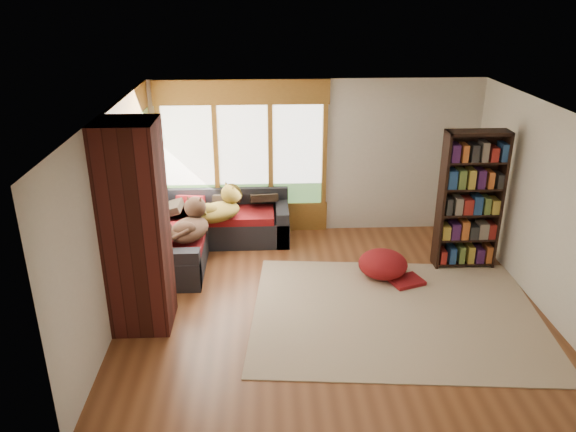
# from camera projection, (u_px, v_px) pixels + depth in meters

# --- Properties ---
(floor) EXTENTS (5.50, 5.50, 0.00)m
(floor) POSITION_uv_depth(u_px,v_px,m) (331.00, 303.00, 7.57)
(floor) COLOR brown
(floor) RESTS_ON ground
(ceiling) EXTENTS (5.50, 5.50, 0.00)m
(ceiling) POSITION_uv_depth(u_px,v_px,m) (337.00, 112.00, 6.57)
(ceiling) COLOR white
(wall_back) EXTENTS (5.50, 0.04, 2.60)m
(wall_back) POSITION_uv_depth(u_px,v_px,m) (315.00, 157.00, 9.38)
(wall_back) COLOR silver
(wall_back) RESTS_ON ground
(wall_front) EXTENTS (5.50, 0.04, 2.60)m
(wall_front) POSITION_uv_depth(u_px,v_px,m) (369.00, 325.00, 4.76)
(wall_front) COLOR silver
(wall_front) RESTS_ON ground
(wall_left) EXTENTS (0.04, 5.00, 2.60)m
(wall_left) POSITION_uv_depth(u_px,v_px,m) (113.00, 218.00, 6.95)
(wall_left) COLOR silver
(wall_left) RESTS_ON ground
(wall_right) EXTENTS (0.04, 5.00, 2.60)m
(wall_right) POSITION_uv_depth(u_px,v_px,m) (547.00, 210.00, 7.19)
(wall_right) COLOR silver
(wall_right) RESTS_ON ground
(windows_back) EXTENTS (2.82, 0.10, 1.90)m
(windows_back) POSITION_uv_depth(u_px,v_px,m) (243.00, 156.00, 9.28)
(windows_back) COLOR olive
(windows_back) RESTS_ON wall_back
(windows_left) EXTENTS (0.10, 2.62, 1.90)m
(windows_left) POSITION_uv_depth(u_px,v_px,m) (135.00, 183.00, 8.04)
(windows_left) COLOR olive
(windows_left) RESTS_ON wall_left
(roller_blind) EXTENTS (0.03, 0.72, 0.90)m
(roller_blind) POSITION_uv_depth(u_px,v_px,m) (145.00, 140.00, 8.66)
(roller_blind) COLOR olive
(roller_blind) RESTS_ON wall_left
(brick_chimney) EXTENTS (0.70, 0.70, 2.60)m
(brick_chimney) POSITION_uv_depth(u_px,v_px,m) (136.00, 229.00, 6.64)
(brick_chimney) COLOR #471914
(brick_chimney) RESTS_ON ground
(sectional_sofa) EXTENTS (2.20, 2.20, 0.80)m
(sectional_sofa) POSITION_uv_depth(u_px,v_px,m) (197.00, 234.00, 8.93)
(sectional_sofa) COLOR black
(sectional_sofa) RESTS_ON ground
(area_rug) EXTENTS (3.95, 3.16, 0.01)m
(area_rug) POSITION_uv_depth(u_px,v_px,m) (396.00, 313.00, 7.32)
(area_rug) COLOR silver
(area_rug) RESTS_ON ground
(bookshelf) EXTENTS (0.90, 0.30, 2.09)m
(bookshelf) POSITION_uv_depth(u_px,v_px,m) (470.00, 201.00, 8.20)
(bookshelf) COLOR black
(bookshelf) RESTS_ON ground
(pouf) EXTENTS (0.94, 0.94, 0.39)m
(pouf) POSITION_uv_depth(u_px,v_px,m) (383.00, 263.00, 8.20)
(pouf) COLOR maroon
(pouf) RESTS_ON area_rug
(dog_tan) EXTENTS (0.95, 0.92, 0.47)m
(dog_tan) POSITION_uv_depth(u_px,v_px,m) (220.00, 206.00, 8.78)
(dog_tan) COLOR brown
(dog_tan) RESTS_ON sectional_sofa
(dog_brindle) EXTENTS (0.69, 0.93, 0.47)m
(dog_brindle) POSITION_uv_depth(u_px,v_px,m) (191.00, 222.00, 8.18)
(dog_brindle) COLOR black
(dog_brindle) RESTS_ON sectional_sofa
(throw_pillows) EXTENTS (1.98, 1.68, 0.45)m
(throw_pillows) POSITION_uv_depth(u_px,v_px,m) (198.00, 203.00, 8.89)
(throw_pillows) COLOR black
(throw_pillows) RESTS_ON sectional_sofa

